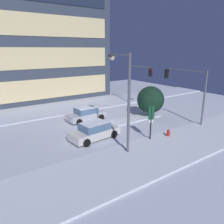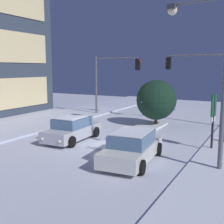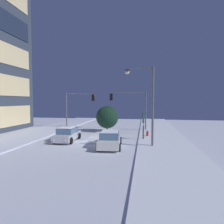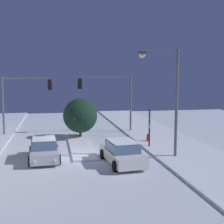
{
  "view_description": "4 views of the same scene",
  "coord_description": "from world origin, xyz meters",
  "px_view_note": "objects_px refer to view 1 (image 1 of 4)",
  "views": [
    {
      "loc": [
        -10.74,
        -18.48,
        7.64
      ],
      "look_at": [
        0.7,
        -2.05,
        1.89
      ],
      "focal_mm": 35.22,
      "sensor_mm": 36.0,
      "label": 1
    },
    {
      "loc": [
        -13.51,
        -8.22,
        4.46
      ],
      "look_at": [
        -1.07,
        -1.35,
        2.23
      ],
      "focal_mm": 44.64,
      "sensor_mm": 36.0,
      "label": 2
    },
    {
      "loc": [
        -18.94,
        -5.94,
        4.29
      ],
      "look_at": [
        0.91,
        -2.56,
        3.12
      ],
      "focal_mm": 30.54,
      "sensor_mm": 36.0,
      "label": 3
    },
    {
      "loc": [
        -20.21,
        1.47,
        5.66
      ],
      "look_at": [
        1.0,
        -2.65,
        3.05
      ],
      "focal_mm": 48.36,
      "sensor_mm": 36.0,
      "label": 4
    }
  ],
  "objects_px": {
    "traffic_light_corner_near_right": "(186,84)",
    "fire_hydrant": "(168,134)",
    "car_far": "(86,114)",
    "traffic_light_corner_far_right": "(138,77)",
    "car_near": "(94,131)",
    "street_lamp_arched": "(123,89)",
    "parking_info_sign": "(151,119)",
    "decorated_tree_median": "(151,100)"
  },
  "relations": [
    {
      "from": "parking_info_sign",
      "to": "traffic_light_corner_near_right",
      "type": "bearing_deg",
      "value": -59.12
    },
    {
      "from": "traffic_light_corner_near_right",
      "to": "decorated_tree_median",
      "type": "relative_size",
      "value": 1.58
    },
    {
      "from": "car_near",
      "to": "fire_hydrant",
      "type": "bearing_deg",
      "value": -37.91
    },
    {
      "from": "decorated_tree_median",
      "to": "parking_info_sign",
      "type": "bearing_deg",
      "value": -134.02
    },
    {
      "from": "street_lamp_arched",
      "to": "parking_info_sign",
      "type": "xyz_separation_m",
      "value": [
        3.1,
        0.12,
        -2.87
      ]
    },
    {
      "from": "traffic_light_corner_far_right",
      "to": "street_lamp_arched",
      "type": "height_order",
      "value": "street_lamp_arched"
    },
    {
      "from": "parking_info_sign",
      "to": "decorated_tree_median",
      "type": "height_order",
      "value": "decorated_tree_median"
    },
    {
      "from": "car_near",
      "to": "decorated_tree_median",
      "type": "distance_m",
      "value": 8.92
    },
    {
      "from": "car_far",
      "to": "fire_hydrant",
      "type": "xyz_separation_m",
      "value": [
        3.68,
        -8.51,
        -0.34
      ]
    },
    {
      "from": "car_far",
      "to": "traffic_light_corner_far_right",
      "type": "relative_size",
      "value": 0.78
    },
    {
      "from": "decorated_tree_median",
      "to": "car_near",
      "type": "bearing_deg",
      "value": -167.31
    },
    {
      "from": "fire_hydrant",
      "to": "car_near",
      "type": "bearing_deg",
      "value": 147.62
    },
    {
      "from": "traffic_light_corner_far_right",
      "to": "decorated_tree_median",
      "type": "distance_m",
      "value": 5.94
    },
    {
      "from": "traffic_light_corner_near_right",
      "to": "decorated_tree_median",
      "type": "bearing_deg",
      "value": 35.79
    },
    {
      "from": "traffic_light_corner_near_right",
      "to": "decorated_tree_median",
      "type": "xyz_separation_m",
      "value": [
        -2.18,
        3.02,
        -1.99
      ]
    },
    {
      "from": "fire_hydrant",
      "to": "traffic_light_corner_near_right",
      "type": "bearing_deg",
      "value": 25.07
    },
    {
      "from": "car_far",
      "to": "traffic_light_corner_far_right",
      "type": "height_order",
      "value": "traffic_light_corner_far_right"
    },
    {
      "from": "fire_hydrant",
      "to": "car_far",
      "type": "bearing_deg",
      "value": 113.41
    },
    {
      "from": "car_near",
      "to": "car_far",
      "type": "xyz_separation_m",
      "value": [
        1.87,
        4.98,
        -0.0
      ]
    },
    {
      "from": "traffic_light_corner_far_right",
      "to": "car_near",
      "type": "bearing_deg",
      "value": -57.6
    },
    {
      "from": "traffic_light_corner_near_right",
      "to": "traffic_light_corner_far_right",
      "type": "bearing_deg",
      "value": -1.86
    },
    {
      "from": "car_near",
      "to": "traffic_light_corner_far_right",
      "type": "xyz_separation_m",
      "value": [
        11.04,
        7.01,
        3.23
      ]
    },
    {
      "from": "car_far",
      "to": "street_lamp_arched",
      "type": "relative_size",
      "value": 0.59
    },
    {
      "from": "car_far",
      "to": "parking_info_sign",
      "type": "distance_m",
      "value": 8.35
    },
    {
      "from": "traffic_light_corner_far_right",
      "to": "traffic_light_corner_near_right",
      "type": "bearing_deg",
      "value": -1.86
    },
    {
      "from": "car_far",
      "to": "car_near",
      "type": "bearing_deg",
      "value": 66.86
    },
    {
      "from": "car_near",
      "to": "decorated_tree_median",
      "type": "relative_size",
      "value": 1.3
    },
    {
      "from": "car_near",
      "to": "traffic_light_corner_near_right",
      "type": "bearing_deg",
      "value": -11.25
    },
    {
      "from": "traffic_light_corner_near_right",
      "to": "parking_info_sign",
      "type": "height_order",
      "value": "traffic_light_corner_near_right"
    },
    {
      "from": "traffic_light_corner_near_right",
      "to": "car_near",
      "type": "bearing_deg",
      "value": 84.28
    },
    {
      "from": "car_near",
      "to": "traffic_light_corner_far_right",
      "type": "distance_m",
      "value": 13.47
    },
    {
      "from": "car_near",
      "to": "traffic_light_corner_far_right",
      "type": "relative_size",
      "value": 0.83
    },
    {
      "from": "street_lamp_arched",
      "to": "parking_info_sign",
      "type": "distance_m",
      "value": 4.22
    },
    {
      "from": "street_lamp_arched",
      "to": "decorated_tree_median",
      "type": "height_order",
      "value": "street_lamp_arched"
    },
    {
      "from": "car_far",
      "to": "parking_info_sign",
      "type": "bearing_deg",
      "value": 100.87
    },
    {
      "from": "car_far",
      "to": "fire_hydrant",
      "type": "height_order",
      "value": "car_far"
    },
    {
      "from": "car_near",
      "to": "car_far",
      "type": "distance_m",
      "value": 5.32
    },
    {
      "from": "car_far",
      "to": "fire_hydrant",
      "type": "distance_m",
      "value": 9.27
    },
    {
      "from": "traffic_light_corner_near_right",
      "to": "fire_hydrant",
      "type": "distance_m",
      "value": 6.84
    },
    {
      "from": "traffic_light_corner_near_right",
      "to": "fire_hydrant",
      "type": "relative_size",
      "value": 7.38
    },
    {
      "from": "car_far",
      "to": "fire_hydrant",
      "type": "bearing_deg",
      "value": 110.87
    },
    {
      "from": "street_lamp_arched",
      "to": "parking_info_sign",
      "type": "height_order",
      "value": "street_lamp_arched"
    }
  ]
}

